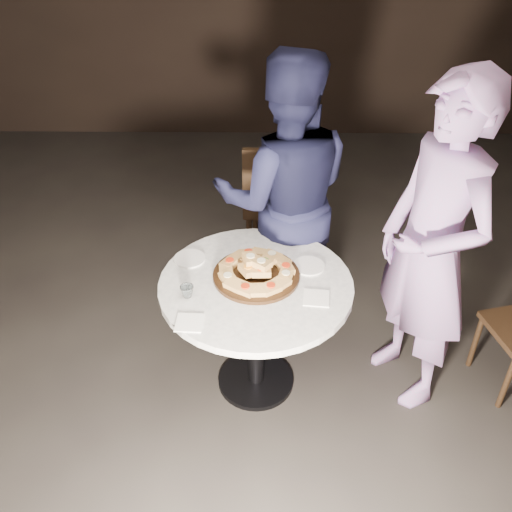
# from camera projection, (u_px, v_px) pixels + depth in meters

# --- Properties ---
(floor) EXTENTS (7.00, 7.00, 0.00)m
(floor) POSITION_uv_depth(u_px,v_px,m) (251.00, 375.00, 3.40)
(floor) COLOR black
(floor) RESTS_ON ground
(table) EXTENTS (1.14, 1.14, 0.75)m
(table) POSITION_uv_depth(u_px,v_px,m) (256.00, 303.00, 3.00)
(table) COLOR black
(table) RESTS_ON ground
(serving_board) EXTENTS (0.58, 0.58, 0.02)m
(serving_board) POSITION_uv_depth(u_px,v_px,m) (256.00, 275.00, 2.95)
(serving_board) COLOR black
(serving_board) RESTS_ON table
(focaccia_pile) EXTENTS (0.40, 0.41, 0.11)m
(focaccia_pile) POSITION_uv_depth(u_px,v_px,m) (256.00, 269.00, 2.93)
(focaccia_pile) COLOR tan
(focaccia_pile) RESTS_ON serving_board
(plate_left) EXTENTS (0.20, 0.20, 0.01)m
(plate_left) POSITION_uv_depth(u_px,v_px,m) (190.00, 259.00, 3.08)
(plate_left) COLOR white
(plate_left) RESTS_ON table
(plate_right) EXTENTS (0.22, 0.22, 0.01)m
(plate_right) POSITION_uv_depth(u_px,v_px,m) (309.00, 266.00, 3.02)
(plate_right) COLOR white
(plate_right) RESTS_ON table
(water_glass) EXTENTS (0.07, 0.07, 0.06)m
(water_glass) POSITION_uv_depth(u_px,v_px,m) (187.00, 291.00, 2.81)
(water_glass) COLOR silver
(water_glass) RESTS_ON table
(napkin_near) EXTENTS (0.13, 0.13, 0.01)m
(napkin_near) POSITION_uv_depth(u_px,v_px,m) (189.00, 323.00, 2.67)
(napkin_near) COLOR white
(napkin_near) RESTS_ON table
(napkin_far) EXTENTS (0.14, 0.14, 0.01)m
(napkin_far) POSITION_uv_depth(u_px,v_px,m) (316.00, 298.00, 2.82)
(napkin_far) COLOR white
(napkin_far) RESTS_ON table
(chair_far) EXTENTS (0.52, 0.54, 1.02)m
(chair_far) POSITION_uv_depth(u_px,v_px,m) (280.00, 199.00, 3.92)
(chair_far) COLOR black
(chair_far) RESTS_ON ground
(diner_navy) EXTENTS (0.87, 0.69, 1.76)m
(diner_navy) POSITION_uv_depth(u_px,v_px,m) (284.00, 198.00, 3.36)
(diner_navy) COLOR black
(diner_navy) RESTS_ON ground
(diner_teal) EXTENTS (0.67, 0.79, 1.85)m
(diner_teal) POSITION_uv_depth(u_px,v_px,m) (431.00, 252.00, 2.84)
(diner_teal) COLOR #8669A2
(diner_teal) RESTS_ON ground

